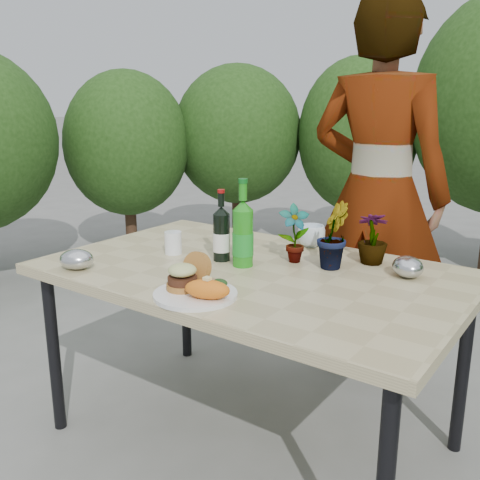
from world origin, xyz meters
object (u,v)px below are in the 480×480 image
Objects in this scene: patio_table at (252,282)px; wine_bottle at (221,235)px; dinner_plate at (195,294)px; person at (378,195)px.

wine_bottle reaches higher than patio_table.
dinner_plate is 0.44m from wine_bottle.
wine_bottle is at bearing 66.03° from person.
dinner_plate is 0.15× the size of person.
person reaches higher than patio_table.
patio_table is at bearing -6.36° from wine_bottle.
person is (0.15, 1.19, 0.18)m from dinner_plate.
wine_bottle is 0.88m from person.
patio_table is at bearing 76.68° from person.
dinner_plate reaches higher than patio_table.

